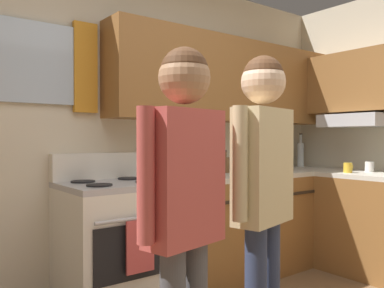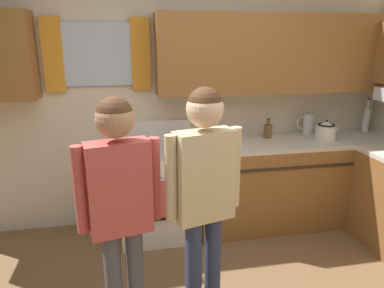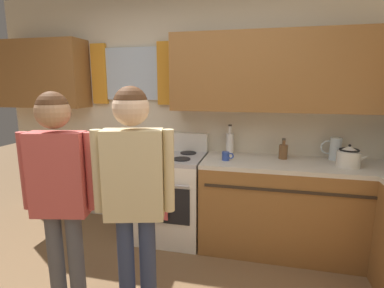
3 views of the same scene
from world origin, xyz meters
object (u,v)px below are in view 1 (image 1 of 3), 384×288
at_px(bottle_tall_clear, 301,154).
at_px(water_pitcher, 256,158).
at_px(stove_oven, 115,243).
at_px(bottle_squat_brown, 225,164).
at_px(bottle_milk_white, 170,161).
at_px(adult_in_plaid, 263,178).
at_px(mug_ceramic_white, 370,167).
at_px(stovetop_kettle, 280,161).
at_px(mug_cobalt_blue, 190,172).
at_px(mug_mustard_yellow, 348,168).
at_px(adult_left, 184,191).

bearing_deg(bottle_tall_clear, water_pitcher, 178.92).
xyz_separation_m(stove_oven, water_pitcher, (1.63, 0.20, 0.54)).
distance_m(bottle_squat_brown, bottle_milk_white, 0.55).
xyz_separation_m(water_pitcher, adult_in_plaid, (-1.46, -1.44, 0.01)).
bearing_deg(mug_ceramic_white, bottle_squat_brown, 146.44).
bearing_deg(stovetop_kettle, mug_cobalt_blue, -179.30).
bearing_deg(mug_cobalt_blue, mug_mustard_yellow, -18.98).
xyz_separation_m(stove_oven, bottle_tall_clear, (2.32, 0.18, 0.57)).
xyz_separation_m(water_pitcher, adult_left, (-1.96, -1.48, -0.02)).
distance_m(stove_oven, adult_left, 1.42).
bearing_deg(bottle_squat_brown, stovetop_kettle, -17.96).
distance_m(bottle_milk_white, stovetop_kettle, 1.12).
xyz_separation_m(mug_mustard_yellow, mug_cobalt_blue, (-1.42, 0.49, -0.00)).
distance_m(stove_oven, mug_mustard_yellow, 2.17).
bearing_deg(mug_cobalt_blue, stove_oven, 173.24).
xyz_separation_m(mug_ceramic_white, stovetop_kettle, (-0.58, 0.57, 0.05)).
height_order(stovetop_kettle, water_pitcher, water_pitcher).
bearing_deg(bottle_squat_brown, adult_in_plaid, -125.60).
height_order(adult_left, adult_in_plaid, adult_in_plaid).
distance_m(bottle_tall_clear, adult_left, 3.03).
relative_size(mug_mustard_yellow, mug_ceramic_white, 0.96).
xyz_separation_m(bottle_milk_white, mug_mustard_yellow, (1.42, -0.78, -0.07)).
bearing_deg(bottle_tall_clear, adult_left, -151.11).
distance_m(stove_oven, mug_cobalt_blue, 0.78).
bearing_deg(bottle_milk_white, water_pitcher, -1.05).
height_order(bottle_milk_white, adult_left, adult_left).
xyz_separation_m(bottle_squat_brown, water_pitcher, (0.48, 0.08, 0.03)).
bearing_deg(bottle_milk_white, adult_left, -122.22).
xyz_separation_m(mug_ceramic_white, water_pitcher, (-0.65, 0.83, 0.06)).
relative_size(mug_cobalt_blue, adult_in_plaid, 0.07).
bearing_deg(adult_left, mug_cobalt_blue, 52.10).
relative_size(bottle_squat_brown, adult_in_plaid, 0.13).
bearing_deg(mug_ceramic_white, adult_in_plaid, -163.77).
bearing_deg(mug_cobalt_blue, stovetop_kettle, 0.70).
relative_size(stove_oven, bottle_milk_white, 3.51).
height_order(mug_ceramic_white, mug_cobalt_blue, mug_ceramic_white).
distance_m(bottle_tall_clear, mug_cobalt_blue, 1.73).
height_order(bottle_milk_white, mug_mustard_yellow, bottle_milk_white).
height_order(bottle_tall_clear, mug_ceramic_white, bottle_tall_clear).
bearing_deg(mug_cobalt_blue, bottle_tall_clear, 8.47).
bearing_deg(bottle_milk_white, mug_mustard_yellow, -28.62).
relative_size(stove_oven, bottle_tall_clear, 3.00).
xyz_separation_m(stovetop_kettle, adult_in_plaid, (-1.52, -1.19, 0.02)).
bearing_deg(bottle_milk_white, mug_ceramic_white, -26.87).
bearing_deg(adult_in_plaid, mug_mustard_yellow, 20.15).
relative_size(bottle_tall_clear, mug_mustard_yellow, 3.05).
bearing_deg(adult_in_plaid, adult_left, -175.95).
bearing_deg(mug_ceramic_white, adult_left, -166.05).
xyz_separation_m(mug_mustard_yellow, stovetop_kettle, (-0.34, 0.50, 0.05)).
distance_m(mug_mustard_yellow, adult_in_plaid, 1.98).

